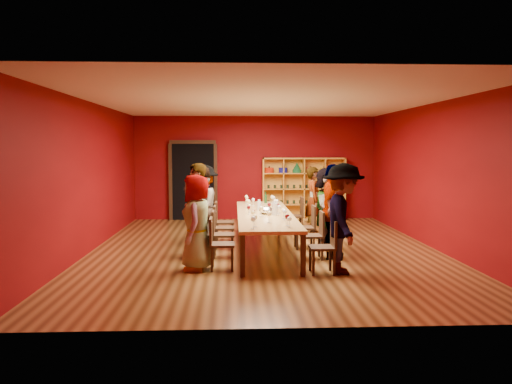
% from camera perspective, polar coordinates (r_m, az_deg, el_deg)
% --- Properties ---
extents(room_shell, '(7.10, 9.10, 3.04)m').
position_cam_1_polar(room_shell, '(10.10, 1.00, 1.79)').
color(room_shell, '#513015').
rests_on(room_shell, ground).
extents(tasting_table, '(1.10, 4.50, 0.75)m').
position_cam_1_polar(tasting_table, '(10.17, 1.00, -2.72)').
color(tasting_table, tan).
rests_on(tasting_table, ground).
extents(doorway, '(1.40, 0.17, 2.30)m').
position_cam_1_polar(doorway, '(14.57, -7.18, 1.25)').
color(doorway, black).
rests_on(doorway, ground).
extents(shelving_unit, '(2.40, 0.40, 1.80)m').
position_cam_1_polar(shelving_unit, '(14.56, 5.43, 0.72)').
color(shelving_unit, gold).
rests_on(shelving_unit, ground).
extents(chair_person_left_0, '(0.42, 0.42, 0.89)m').
position_cam_1_polar(chair_person_left_0, '(8.56, -4.43, -5.58)').
color(chair_person_left_0, black).
rests_on(chair_person_left_0, ground).
extents(person_left_0, '(0.46, 0.81, 1.63)m').
position_cam_1_polar(person_left_0, '(8.53, -6.80, -3.48)').
color(person_left_0, '#5883B7').
rests_on(person_left_0, ground).
extents(chair_person_left_1, '(0.42, 0.42, 0.89)m').
position_cam_1_polar(chair_person_left_1, '(9.51, -4.25, -4.52)').
color(chair_person_left_1, black).
rests_on(chair_person_left_1, ground).
extents(person_left_1, '(0.55, 0.70, 1.79)m').
position_cam_1_polar(person_left_1, '(9.47, -6.87, -2.14)').
color(person_left_1, '#5873B5').
rests_on(person_left_1, ground).
extents(chair_person_left_2, '(0.42, 0.42, 0.89)m').
position_cam_1_polar(chair_person_left_2, '(10.31, -4.11, -3.77)').
color(chair_person_left_2, black).
rests_on(chair_person_left_2, ground).
extents(person_left_2, '(0.61, 0.90, 1.70)m').
position_cam_1_polar(person_left_2, '(10.28, -6.33, -1.82)').
color(person_left_2, silver).
rests_on(person_left_2, ground).
extents(chair_person_left_3, '(0.42, 0.42, 0.89)m').
position_cam_1_polar(chair_person_left_3, '(11.11, -4.00, -3.13)').
color(chair_person_left_3, black).
rests_on(chair_person_left_3, ground).
extents(person_left_3, '(0.49, 1.12, 1.71)m').
position_cam_1_polar(person_left_3, '(11.08, -5.96, -1.29)').
color(person_left_3, '#515156').
rests_on(person_left_3, ground).
extents(chair_person_right_0, '(0.42, 0.42, 0.89)m').
position_cam_1_polar(chair_person_right_0, '(8.37, 8.12, -5.86)').
color(chair_person_right_0, black).
rests_on(chair_person_right_0, ground).
extents(person_right_0, '(0.59, 1.22, 1.83)m').
position_cam_1_polar(person_right_0, '(8.35, 9.94, -3.00)').
color(person_right_0, pink).
rests_on(person_right_0, ground).
extents(chair_person_right_1, '(0.42, 0.42, 0.89)m').
position_cam_1_polar(chair_person_right_1, '(9.43, 6.87, -4.61)').
color(chair_person_right_1, black).
rests_on(chair_person_right_1, ground).
extents(person_right_1, '(0.72, 1.13, 1.78)m').
position_cam_1_polar(person_right_1, '(9.43, 8.72, -2.22)').
color(person_right_1, silver).
rests_on(person_right_1, ground).
extents(chair_person_right_2, '(0.42, 0.42, 0.89)m').
position_cam_1_polar(chair_person_right_2, '(10.37, 6.00, -3.73)').
color(chair_person_right_2, black).
rests_on(chair_person_right_2, ground).
extents(person_right_2, '(0.93, 1.62, 1.68)m').
position_cam_1_polar(person_right_2, '(10.39, 8.07, -1.83)').
color(person_right_2, beige).
rests_on(person_right_2, ground).
extents(chair_person_right_4, '(0.42, 0.42, 0.89)m').
position_cam_1_polar(chair_person_right_4, '(12.13, 4.74, -2.45)').
color(chair_person_right_4, black).
rests_on(chair_person_right_4, ground).
extents(person_right_4, '(0.49, 0.63, 1.63)m').
position_cam_1_polar(person_right_4, '(12.15, 6.60, -0.95)').
color(person_right_4, '#D68F90').
rests_on(person_right_4, ground).
extents(wine_glass_0, '(0.07, 0.07, 0.19)m').
position_cam_1_polar(wine_glass_0, '(11.90, -1.05, -0.70)').
color(wine_glass_0, silver).
rests_on(wine_glass_0, tasting_table).
extents(wine_glass_1, '(0.08, 0.08, 0.20)m').
position_cam_1_polar(wine_glass_1, '(9.39, 3.15, -2.16)').
color(wine_glass_1, silver).
rests_on(wine_glass_1, tasting_table).
extents(wine_glass_2, '(0.08, 0.08, 0.20)m').
position_cam_1_polar(wine_glass_2, '(10.16, 2.51, -1.61)').
color(wine_glass_2, silver).
rests_on(wine_glass_2, tasting_table).
extents(wine_glass_3, '(0.09, 0.09, 0.21)m').
position_cam_1_polar(wine_glass_3, '(8.17, -0.31, -3.17)').
color(wine_glass_3, silver).
rests_on(wine_glass_3, tasting_table).
extents(wine_glass_4, '(0.08, 0.08, 0.20)m').
position_cam_1_polar(wine_glass_4, '(11.03, -1.01, -1.09)').
color(wine_glass_4, silver).
rests_on(wine_glass_4, tasting_table).
extents(wine_glass_5, '(0.08, 0.08, 0.19)m').
position_cam_1_polar(wine_glass_5, '(11.06, 2.39, -1.12)').
color(wine_glass_5, silver).
rests_on(wine_glass_5, tasting_table).
extents(wine_glass_6, '(0.08, 0.08, 0.20)m').
position_cam_1_polar(wine_glass_6, '(8.86, 1.52, -2.58)').
color(wine_glass_6, silver).
rests_on(wine_glass_6, tasting_table).
extents(wine_glass_7, '(0.08, 0.08, 0.19)m').
position_cam_1_polar(wine_glass_7, '(8.32, 3.84, -3.16)').
color(wine_glass_7, silver).
rests_on(wine_glass_7, tasting_table).
extents(wine_glass_8, '(0.07, 0.07, 0.18)m').
position_cam_1_polar(wine_glass_8, '(9.27, -0.33, -2.32)').
color(wine_glass_8, silver).
rests_on(wine_glass_8, tasting_table).
extents(wine_glass_9, '(0.09, 0.09, 0.21)m').
position_cam_1_polar(wine_glass_9, '(8.37, -0.14, -2.97)').
color(wine_glass_9, silver).
rests_on(wine_glass_9, tasting_table).
extents(wine_glass_10, '(0.07, 0.07, 0.18)m').
position_cam_1_polar(wine_glass_10, '(11.16, 2.21, -1.09)').
color(wine_glass_10, silver).
rests_on(wine_glass_10, tasting_table).
extents(wine_glass_11, '(0.07, 0.07, 0.18)m').
position_cam_1_polar(wine_glass_11, '(9.24, -0.35, -2.39)').
color(wine_glass_11, silver).
rests_on(wine_glass_11, tasting_table).
extents(wine_glass_12, '(0.07, 0.07, 0.18)m').
position_cam_1_polar(wine_glass_12, '(10.22, -0.75, -1.65)').
color(wine_glass_12, silver).
rests_on(wine_glass_12, tasting_table).
extents(wine_glass_13, '(0.08, 0.08, 0.21)m').
position_cam_1_polar(wine_glass_13, '(8.49, 3.59, -2.89)').
color(wine_glass_13, silver).
rests_on(wine_glass_13, tasting_table).
extents(wine_glass_14, '(0.08, 0.08, 0.20)m').
position_cam_1_polar(wine_glass_14, '(10.97, -0.85, -1.14)').
color(wine_glass_14, silver).
rests_on(wine_glass_14, tasting_table).
extents(wine_glass_15, '(0.08, 0.08, 0.20)m').
position_cam_1_polar(wine_glass_15, '(9.20, 3.28, -2.32)').
color(wine_glass_15, silver).
rests_on(wine_glass_15, tasting_table).
extents(wine_glass_16, '(0.08, 0.08, 0.19)m').
position_cam_1_polar(wine_glass_16, '(10.00, 2.67, -1.78)').
color(wine_glass_16, silver).
rests_on(wine_glass_16, tasting_table).
extents(wine_glass_17, '(0.08, 0.08, 0.19)m').
position_cam_1_polar(wine_glass_17, '(12.00, 1.86, -0.63)').
color(wine_glass_17, silver).
rests_on(wine_glass_17, tasting_table).
extents(wine_glass_18, '(0.07, 0.07, 0.18)m').
position_cam_1_polar(wine_glass_18, '(9.97, -0.85, -1.83)').
color(wine_glass_18, silver).
rests_on(wine_glass_18, tasting_table).
extents(wine_glass_19, '(0.07, 0.07, 0.18)m').
position_cam_1_polar(wine_glass_19, '(11.45, -0.31, -0.94)').
color(wine_glass_19, silver).
rests_on(wine_glass_19, tasting_table).
extents(wine_glass_20, '(0.09, 0.09, 0.21)m').
position_cam_1_polar(wine_glass_20, '(9.60, 0.63, -1.95)').
color(wine_glass_20, silver).
rests_on(wine_glass_20, tasting_table).
extents(wine_glass_21, '(0.08, 0.08, 0.19)m').
position_cam_1_polar(wine_glass_21, '(10.41, 1.52, -1.51)').
color(wine_glass_21, silver).
rests_on(wine_glass_21, tasting_table).
extents(wine_glass_22, '(0.08, 0.08, 0.19)m').
position_cam_1_polar(wine_glass_22, '(12.07, -1.11, -0.60)').
color(wine_glass_22, silver).
rests_on(wine_glass_22, tasting_table).
extents(wine_glass_23, '(0.07, 0.07, 0.18)m').
position_cam_1_polar(wine_glass_23, '(11.94, 2.04, -0.70)').
color(wine_glass_23, silver).
rests_on(wine_glass_23, tasting_table).
extents(spittoon_bowl, '(0.29, 0.29, 0.16)m').
position_cam_1_polar(spittoon_bowl, '(10.06, 1.17, -2.12)').
color(spittoon_bowl, silver).
rests_on(spittoon_bowl, tasting_table).
extents(carafe_a, '(0.11, 0.11, 0.23)m').
position_cam_1_polar(carafe_a, '(10.66, 0.35, -1.54)').
color(carafe_a, silver).
rests_on(carafe_a, tasting_table).
extents(carafe_b, '(0.14, 0.14, 0.28)m').
position_cam_1_polar(carafe_b, '(9.85, 2.16, -1.94)').
color(carafe_b, silver).
rests_on(carafe_b, tasting_table).
extents(wine_bottle, '(0.08, 0.08, 0.27)m').
position_cam_1_polar(wine_bottle, '(12.04, 1.10, -0.77)').
color(wine_bottle, '#153B18').
rests_on(wine_bottle, tasting_table).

